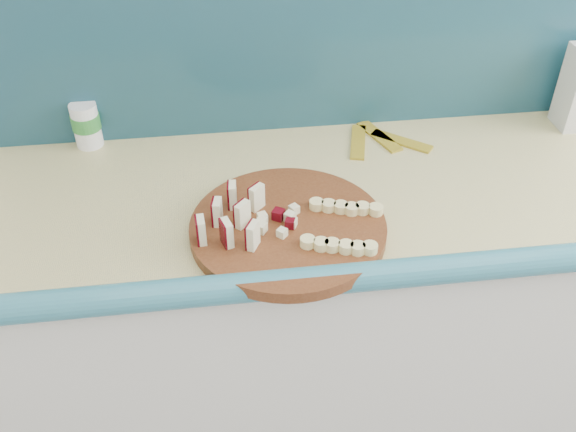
% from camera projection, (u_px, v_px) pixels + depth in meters
% --- Properties ---
extents(kitchen_counter, '(2.20, 0.63, 0.91)m').
position_uv_depth(kitchen_counter, '(427.00, 311.00, 1.79)').
color(kitchen_counter, silver).
rests_on(kitchen_counter, ground).
extents(backsplash, '(2.20, 0.02, 0.50)m').
position_uv_depth(backsplash, '(431.00, 28.00, 1.58)').
color(backsplash, teal).
rests_on(backsplash, kitchen_counter).
extents(cutting_board, '(0.51, 0.51, 0.03)m').
position_uv_depth(cutting_board, '(288.00, 228.00, 1.34)').
color(cutting_board, '#4D2410').
rests_on(cutting_board, kitchen_counter).
extents(apple_wedges, '(0.15, 0.18, 0.06)m').
position_uv_depth(apple_wedges, '(232.00, 216.00, 1.31)').
color(apple_wedges, '#EEE8BE').
rests_on(apple_wedges, cutting_board).
extents(apple_chunks, '(0.06, 0.07, 0.02)m').
position_uv_depth(apple_chunks, '(276.00, 219.00, 1.33)').
color(apple_chunks, '#FAF5C8').
rests_on(apple_chunks, cutting_board).
extents(banana_slices, '(0.18, 0.18, 0.02)m').
position_uv_depth(banana_slices, '(342.00, 226.00, 1.31)').
color(banana_slices, '#ECDE90').
rests_on(banana_slices, cutting_board).
extents(canister, '(0.07, 0.07, 0.11)m').
position_uv_depth(canister, '(86.00, 124.00, 1.59)').
color(canister, white).
rests_on(canister, kitchen_counter).
extents(banana_peel, '(0.22, 0.18, 0.01)m').
position_uv_depth(banana_peel, '(380.00, 140.00, 1.63)').
color(banana_peel, gold).
rests_on(banana_peel, kitchen_counter).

